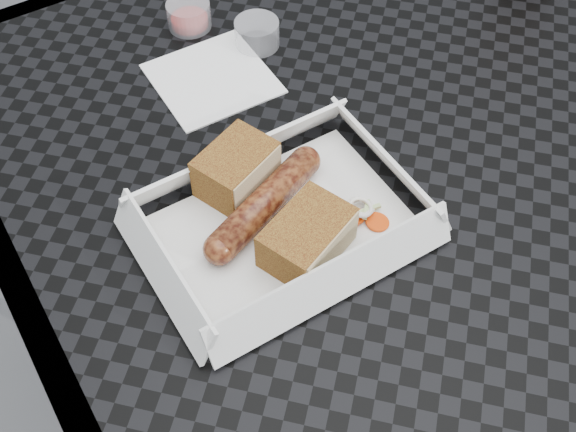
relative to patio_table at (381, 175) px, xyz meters
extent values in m
plane|color=#57575A|center=(0.00, 0.00, -0.67)|extent=(60.00, 60.00, 0.00)
cube|color=black|center=(0.00, 0.00, 0.07)|extent=(0.80, 0.80, 0.01)
cube|color=black|center=(-0.39, 0.00, 0.06)|extent=(0.03, 0.80, 0.03)
cylinder|color=black|center=(-0.35, 0.35, -0.30)|extent=(0.03, 0.03, 0.73)
cylinder|color=black|center=(0.35, 0.35, -0.30)|extent=(0.03, 0.03, 0.73)
cube|color=white|center=(-0.16, -0.05, 0.08)|extent=(0.22, 0.15, 0.00)
cylinder|color=brown|center=(-0.17, -0.03, 0.09)|extent=(0.13, 0.07, 0.03)
sphere|color=brown|center=(-0.11, -0.01, 0.09)|extent=(0.03, 0.03, 0.03)
sphere|color=brown|center=(-0.22, -0.05, 0.09)|extent=(0.03, 0.03, 0.03)
cube|color=brown|center=(-0.17, 0.01, 0.10)|extent=(0.08, 0.07, 0.04)
cube|color=brown|center=(-0.16, -0.09, 0.10)|extent=(0.09, 0.08, 0.04)
cylinder|color=#DF4009|center=(-0.10, -0.08, 0.08)|extent=(0.02, 0.02, 0.00)
torus|color=white|center=(-0.09, -0.09, 0.08)|extent=(0.02, 0.02, 0.00)
cube|color=#B2D17F|center=(-0.09, -0.08, 0.08)|extent=(0.02, 0.02, 0.00)
cube|color=white|center=(-0.12, 0.16, 0.08)|extent=(0.12, 0.12, 0.00)
cylinder|color=maroon|center=(-0.10, 0.25, 0.09)|extent=(0.05, 0.05, 0.03)
cylinder|color=silver|center=(-0.05, 0.18, 0.09)|extent=(0.05, 0.05, 0.03)
camera|label=1|loc=(-0.36, -0.39, 0.61)|focal=45.00mm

